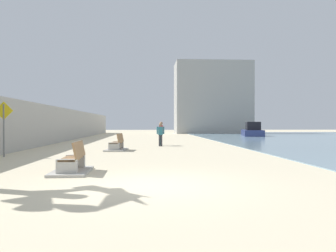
{
  "coord_description": "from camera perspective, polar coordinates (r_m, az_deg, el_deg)",
  "views": [
    {
      "loc": [
        0.06,
        -8.45,
        1.53
      ],
      "look_at": [
        1.32,
        12.89,
        1.39
      ],
      "focal_mm": 36.4,
      "sensor_mm": 36.0,
      "label": 1
    }
  ],
  "objects": [
    {
      "name": "pedestrian_sign",
      "position": [
        17.44,
        -25.8,
        0.54
      ],
      "size": [
        0.85,
        0.08,
        2.56
      ],
      "color": "slate",
      "rests_on": "ground"
    },
    {
      "name": "seawall",
      "position": [
        27.51,
        -19.34,
        0.17
      ],
      "size": [
        0.8,
        64.0,
        2.89
      ],
      "primitive_type": "cube",
      "color": "#ADAAA3",
      "rests_on": "ground"
    },
    {
      "name": "ground_plane",
      "position": [
        26.49,
        -3.52,
        -2.94
      ],
      "size": [
        120.0,
        120.0,
        0.0
      ],
      "primitive_type": "plane",
      "color": "beige"
    },
    {
      "name": "bench_far",
      "position": [
        19.75,
        -8.57,
        -3.4
      ],
      "size": [
        1.28,
        2.19,
        0.98
      ],
      "color": "#ADAAA3",
      "rests_on": "ground"
    },
    {
      "name": "bench_near",
      "position": [
        11.11,
        -15.7,
        -6.33
      ],
      "size": [
        1.16,
        2.13,
        0.98
      ],
      "color": "#ADAAA3",
      "rests_on": "ground"
    },
    {
      "name": "harbor_building",
      "position": [
        55.59,
        7.44,
        4.65
      ],
      "size": [
        12.0,
        6.0,
        11.38
      ],
      "primitive_type": "cube",
      "color": "#9E9E99",
      "rests_on": "ground"
    },
    {
      "name": "person_walking",
      "position": [
        24.16,
        -1.16,
        -0.94
      ],
      "size": [
        0.29,
        0.5,
        1.68
      ],
      "color": "teal",
      "rests_on": "ground"
    },
    {
      "name": "boat_mid_bay",
      "position": [
        43.62,
        13.93,
        -0.78
      ],
      "size": [
        3.64,
        7.3,
        1.73
      ],
      "color": "navy",
      "rests_on": "water_bay"
    },
    {
      "name": "person_standing",
      "position": [
        23.12,
        -1.26,
        -1.17
      ],
      "size": [
        0.53,
        0.21,
        1.58
      ],
      "color": "#333338",
      "rests_on": "ground"
    }
  ]
}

